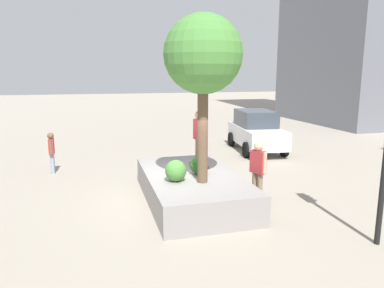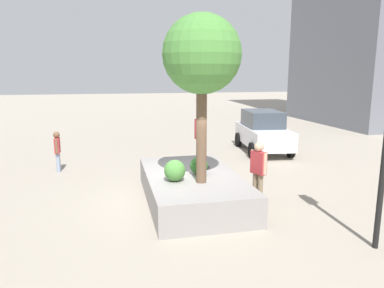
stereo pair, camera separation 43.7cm
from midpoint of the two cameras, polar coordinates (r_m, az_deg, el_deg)
ground_plane at (r=10.73m, az=-3.05°, el=-8.98°), size 120.00×120.00×0.00m
planter_ledge at (r=10.60m, az=-1.19°, el=-6.92°), size 4.76×2.62×0.80m
plaza_tree at (r=9.34m, az=0.40°, el=13.81°), size 2.03×2.03×4.39m
boxwood_shrub at (r=10.42m, az=-0.09°, el=-3.46°), size 0.52×0.52×0.52m
hedge_clump at (r=9.77m, az=-3.89°, el=-4.27°), size 0.59×0.59×0.59m
skateboard at (r=11.29m, az=-0.01°, el=-3.38°), size 0.82×0.47×0.07m
skateboarder at (r=11.08m, az=-0.01°, el=1.60°), size 0.57×0.27×1.69m
police_car at (r=17.53m, az=9.45°, el=2.12°), size 4.38×2.37×1.95m
pedestrian_crossing at (r=14.40m, az=-22.26°, el=-0.89°), size 0.53×0.24×1.55m
bystander_watching at (r=10.56m, az=9.29°, el=-3.60°), size 0.56×0.37×1.78m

